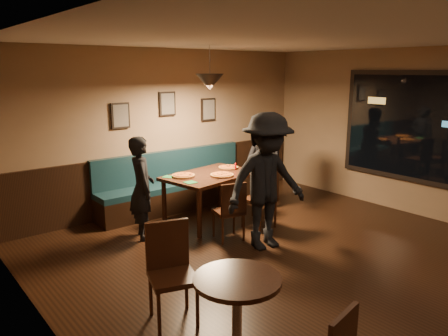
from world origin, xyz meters
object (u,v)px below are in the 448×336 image
(diner_front, at_px, (267,182))
(tabasco_bottle, at_px, (235,166))
(dining_table, at_px, (211,197))
(diner_right, at_px, (263,164))
(booth_bench, at_px, (177,181))
(chair_near_right, at_px, (259,198))
(cafe_table, at_px, (237,320))
(chair_near_left, at_px, (229,210))
(diner_left, at_px, (142,188))
(cafe_chair_far, at_px, (173,275))
(soda_glass, at_px, (251,168))

(diner_front, xyz_separation_m, tabasco_bottle, (0.58, 1.33, -0.09))
(dining_table, height_order, diner_right, diner_right)
(booth_bench, bearing_deg, diner_right, -38.57)
(chair_near_right, bearing_deg, cafe_table, -141.85)
(booth_bench, height_order, chair_near_right, booth_bench)
(chair_near_left, bearing_deg, diner_left, 152.81)
(booth_bench, distance_m, cafe_chair_far, 3.62)
(chair_near_right, xyz_separation_m, soda_glass, (0.18, 0.40, 0.37))
(diner_right, height_order, soda_glass, diner_right)
(diner_left, relative_size, diner_front, 0.80)
(booth_bench, relative_size, cafe_chair_far, 3.05)
(tabasco_bottle, distance_m, cafe_chair_far, 3.35)
(cafe_chair_far, bearing_deg, tabasco_bottle, -123.02)
(tabasco_bottle, bearing_deg, cafe_chair_far, -140.92)
(booth_bench, height_order, diner_right, diner_right)
(diner_front, bearing_deg, cafe_chair_far, -149.67)
(diner_left, xyz_separation_m, diner_front, (1.15, -1.40, 0.19))
(booth_bench, bearing_deg, chair_near_left, -97.34)
(chair_near_right, relative_size, cafe_chair_far, 0.98)
(booth_bench, distance_m, soda_glass, 1.42)
(booth_bench, distance_m, dining_table, 0.90)
(diner_front, bearing_deg, cafe_table, -130.44)
(booth_bench, relative_size, tabasco_bottle, 23.49)
(cafe_table, relative_size, cafe_chair_far, 0.79)
(booth_bench, height_order, dining_table, booth_bench)
(booth_bench, bearing_deg, cafe_table, -116.42)
(diner_right, bearing_deg, dining_table, -89.41)
(diner_right, relative_size, cafe_chair_far, 1.63)
(chair_near_left, distance_m, diner_right, 1.63)
(diner_front, distance_m, cafe_chair_far, 2.19)
(dining_table, xyz_separation_m, chair_near_right, (0.40, -0.73, 0.09))
(soda_glass, bearing_deg, booth_bench, 117.94)
(chair_near_left, height_order, cafe_chair_far, cafe_chair_far)
(soda_glass, distance_m, cafe_chair_far, 3.22)
(diner_right, bearing_deg, booth_bench, -125.04)
(diner_front, bearing_deg, diner_left, 138.95)
(soda_glass, bearing_deg, chair_near_right, -114.73)
(dining_table, height_order, diner_front, diner_front)
(soda_glass, bearing_deg, chair_near_left, -151.45)
(booth_bench, distance_m, chair_near_right, 1.68)
(dining_table, relative_size, diner_left, 0.97)
(diner_right, bearing_deg, chair_near_right, -43.58)
(dining_table, height_order, soda_glass, soda_glass)
(chair_near_left, bearing_deg, diner_right, 42.69)
(diner_front, bearing_deg, chair_near_right, 62.76)
(cafe_table, bearing_deg, soda_glass, 45.81)
(chair_near_left, height_order, chair_near_right, chair_near_right)
(diner_left, height_order, diner_right, diner_right)
(dining_table, xyz_separation_m, diner_front, (-0.06, -1.35, 0.55))
(cafe_chair_far, bearing_deg, diner_front, -141.22)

